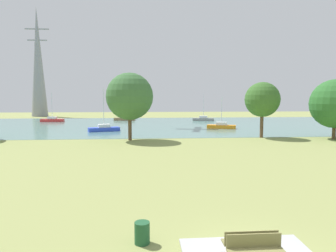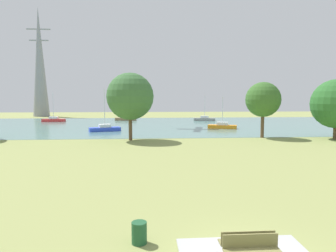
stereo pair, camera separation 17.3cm
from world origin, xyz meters
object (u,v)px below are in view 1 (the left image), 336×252
Objects in this scene: litter_bin at (142,233)px; sailboat_blue at (104,128)px; sailboat_orange at (221,126)px; bench_facing_water at (250,244)px; sailboat_gray at (203,119)px; sailboat_red at (52,120)px; electricity_pylon at (38,62)px; bench_facing_inland at (255,252)px; tree_west_far at (335,104)px; tree_west_near at (130,97)px; tree_east_near at (262,100)px; sailboat_brown at (125,118)px.

sailboat_blue reaches higher than litter_bin.
litter_bin is 0.15× the size of sailboat_orange.
bench_facing_water is 3.79m from litter_bin.
sailboat_gray is 33.36m from sailboat_red.
sailboat_gray is 0.20× the size of electricity_pylon.
electricity_pylon is at bearing 112.43° from bench_facing_water.
tree_west_far is (20.56, 27.86, 4.04)m from bench_facing_inland.
sailboat_red is 24.06m from sailboat_blue.
sailboat_red is (-23.37, 58.68, -0.01)m from bench_facing_water.
tree_west_far is (10.58, -31.74, 4.05)m from sailboat_gray.
bench_facing_inland is at bearing -102.94° from sailboat_orange.
tree_east_near is at bearing 4.20° from tree_west_near.
sailboat_orange is at bearing -27.43° from sailboat_red.
sailboat_gray reaches higher than bench_facing_inland.
bench_facing_water is 34.43m from tree_west_far.
tree_west_near reaches higher than litter_bin.
sailboat_gray is at bearing -7.80° from sailboat_brown.
sailboat_blue is 0.80× the size of tree_west_near.
bench_facing_inland is at bearing -126.42° from tree_west_far.
electricity_pylon reaches higher than sailboat_red.
litter_bin is 60.73m from sailboat_red.
sailboat_blue is 12.36m from tree_west_near.
sailboat_brown is 33.52m from tree_west_near.
sailboat_orange is 19.59m from sailboat_blue.
sailboat_orange is 12.87m from tree_east_near.
tree_west_far is at bearing -71.57° from sailboat_gray.
litter_bin is 0.13× the size of sailboat_gray.
sailboat_red is 0.87× the size of tree_east_near.
bench_facing_water is at bearing -79.61° from tree_west_near.
tree_west_near reaches higher than sailboat_orange.
litter_bin is (-3.57, 1.27, -0.07)m from bench_facing_water.
tree_west_far is at bearing -52.54° from sailboat_orange.
sailboat_brown reaches higher than bench_facing_inland.
sailboat_brown is at bearing 10.41° from sailboat_red.
sailboat_blue is (-1.80, -22.66, 0.01)m from sailboat_brown.
litter_bin is 38.09m from sailboat_blue.
sailboat_gray is at bearing 88.97° from sailboat_orange.
sailboat_blue reaches higher than bench_facing_water.
electricity_pylon reaches higher than sailboat_blue.
electricity_pylon is at bearing 135.87° from tree_west_far.
sailboat_gray is at bearing 63.57° from tree_west_near.
tree_west_far is 0.25× the size of electricity_pylon.
sailboat_brown reaches higher than sailboat_orange.
tree_east_near is (15.63, 28.48, 4.61)m from litter_bin.
sailboat_blue is at bearing 113.55° from tree_west_near.
sailboat_brown is 18.09m from sailboat_gray.
tree_west_far is at bearing -20.84° from sailboat_blue.
sailboat_red is 35.59m from tree_west_near.
electricity_pylon is (-42.52, 19.76, 14.51)m from sailboat_gray.
litter_bin is 59.36m from sailboat_gray.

